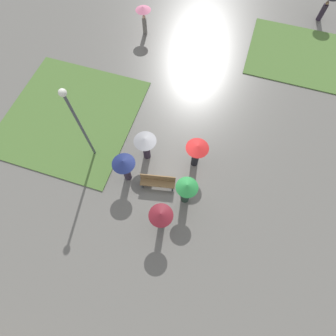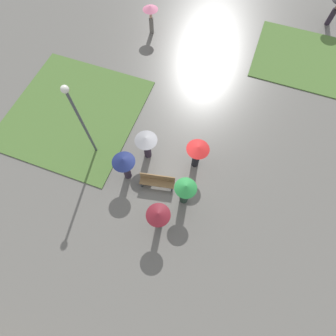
{
  "view_description": "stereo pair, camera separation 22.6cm",
  "coord_description": "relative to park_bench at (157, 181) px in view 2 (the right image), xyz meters",
  "views": [
    {
      "loc": [
        1.66,
        -5.48,
        12.31
      ],
      "look_at": [
        0.06,
        -0.42,
        0.74
      ],
      "focal_mm": 28.0,
      "sensor_mm": 36.0,
      "label": 1
    },
    {
      "loc": [
        1.88,
        -5.41,
        12.31
      ],
      "look_at": [
        0.06,
        -0.42,
        0.74
      ],
      "focal_mm": 28.0,
      "sensor_mm": 36.0,
      "label": 2
    }
  ],
  "objects": [
    {
      "name": "lawn_patch_near",
      "position": [
        -6.06,
        2.46,
        -0.44
      ],
      "size": [
        7.09,
        7.3,
        0.06
      ],
      "color": "#4C7033",
      "rests_on": "ground_plane"
    },
    {
      "name": "lawn_patch_far",
      "position": [
        6.62,
        11.24,
        -0.44
      ],
      "size": [
        7.92,
        5.29,
        0.06
      ],
      "color": "#4C7033",
      "rests_on": "ground_plane"
    },
    {
      "name": "ground_plane",
      "position": [
        0.24,
        1.13,
        -0.47
      ],
      "size": [
        90.0,
        90.0,
        0.0
      ],
      "primitive_type": "plane",
      "color": "#66635E"
    },
    {
      "name": "crowd_person_green",
      "position": [
        1.49,
        -0.32,
        0.84
      ],
      "size": [
        1.0,
        1.0,
        1.92
      ],
      "rotation": [
        0.0,
        0.0,
        4.91
      ],
      "color": "#1E3328",
      "rests_on": "ground_plane"
    },
    {
      "name": "lamp_post",
      "position": [
        -3.76,
        0.69,
        2.63
      ],
      "size": [
        0.32,
        0.32,
        4.9
      ],
      "color": "#474C51",
      "rests_on": "ground_plane"
    },
    {
      "name": "crowd_person_navy",
      "position": [
        -1.57,
        -0.07,
        0.91
      ],
      "size": [
        1.08,
        1.08,
        1.88
      ],
      "rotation": [
        0.0,
        0.0,
        2.67
      ],
      "color": "#2D2333",
      "rests_on": "ground_plane"
    },
    {
      "name": "lone_walker_mid_plaza",
      "position": [
        -4.32,
        10.18,
        0.92
      ],
      "size": [
        0.97,
        0.97,
        1.85
      ],
      "rotation": [
        0.0,
        0.0,
        4.76
      ],
      "color": "slate",
      "rests_on": "ground_plane"
    },
    {
      "name": "crowd_person_maroon",
      "position": [
        0.8,
        -1.84,
        0.96
      ],
      "size": [
        1.04,
        1.04,
        1.92
      ],
      "rotation": [
        0.0,
        0.0,
        0.07
      ],
      "color": "black",
      "rests_on": "ground_plane"
    },
    {
      "name": "park_bench",
      "position": [
        0.0,
        0.0,
        0.0
      ],
      "size": [
        1.76,
        0.75,
        0.9
      ],
      "rotation": [
        0.0,
        0.0,
        0.2
      ],
      "color": "brown",
      "rests_on": "ground_plane"
    },
    {
      "name": "crowd_person_red",
      "position": [
        1.41,
        1.71,
        0.82
      ],
      "size": [
        1.1,
        1.1,
        1.83
      ],
      "rotation": [
        0.0,
        0.0,
        4.16
      ],
      "color": "black",
      "rests_on": "ground_plane"
    },
    {
      "name": "crowd_person_grey",
      "position": [
        -1.06,
        1.37,
        0.8
      ],
      "size": [
        1.1,
        1.1,
        1.76
      ],
      "rotation": [
        0.0,
        0.0,
        6.22
      ],
      "color": "#2D2333",
      "rests_on": "ground_plane"
    }
  ]
}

